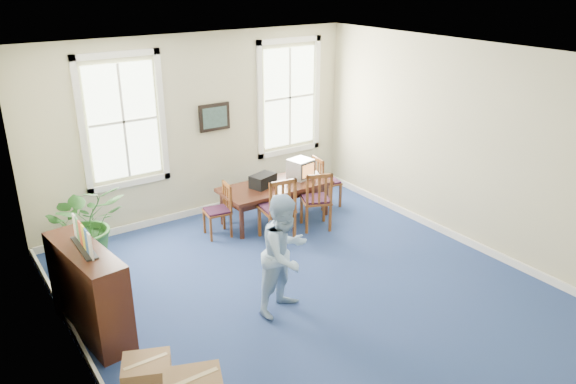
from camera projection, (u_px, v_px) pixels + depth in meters
floor at (306, 290)px, 7.83m from camera, size 6.50×6.50×0.00m
ceiling at (309, 57)px, 6.64m from camera, size 6.50×6.50×0.00m
wall_back at (198, 127)px, 9.74m from camera, size 6.50×0.00×6.50m
wall_front at (533, 297)px, 4.74m from camera, size 6.50×0.00×6.50m
wall_left at (68, 242)px, 5.68m from camera, size 0.00×6.50×6.50m
wall_right at (462, 145)px, 8.79m from camera, size 0.00×6.50×6.50m
baseboard_back at (204, 209)px, 10.29m from camera, size 6.00×0.04×0.12m
baseboard_left at (91, 364)px, 6.27m from camera, size 0.04×6.50×0.12m
baseboard_right at (451, 233)px, 9.35m from camera, size 0.04×6.50×0.12m
window_left at (123, 122)px, 8.94m from camera, size 1.40×0.12×2.20m
window_right at (289, 97)px, 10.60m from camera, size 1.40×0.12×2.20m
wall_picture at (214, 117)px, 9.80m from camera, size 0.58×0.06×0.48m
conference_table at (275, 202)px, 9.90m from camera, size 1.95×0.89×0.66m
crt_tv at (301, 169)px, 10.05m from camera, size 0.45×0.48×0.35m
game_console at (314, 174)px, 10.20m from camera, size 0.23×0.26×0.05m
equipment_bag at (263, 181)px, 9.66m from camera, size 0.50×0.41×0.22m
chair_near_left at (277, 208)px, 9.10m from camera, size 0.56×0.56×1.11m
chair_near_right at (316, 199)px, 9.53m from camera, size 0.62×0.62×1.05m
chair_end_left at (217, 211)px, 9.26m from camera, size 0.46×0.46×0.90m
chair_end_right at (327, 181)px, 10.44m from camera, size 0.48×0.48×0.96m
man at (285, 254)px, 7.11m from camera, size 0.93×0.82×1.61m
credenza at (89, 289)px, 6.74m from camera, size 0.62×1.54×1.18m
brochure_rack at (82, 232)px, 6.46m from camera, size 0.25×0.79×0.34m
potted_plant at (86, 223)px, 8.37m from camera, size 1.16×1.02×1.28m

